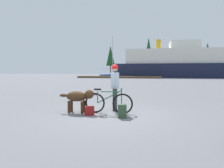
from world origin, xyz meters
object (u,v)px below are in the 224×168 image
object	(u,v)px
backpack	(122,111)
handbag_pannier	(90,111)
bicycle	(108,103)
sailboat_moored	(113,75)
dog	(79,97)
ferry_boat	(172,64)
person_cyclist	(115,83)

from	to	relation	value
backpack	handbag_pannier	world-z (taller)	backpack
bicycle	sailboat_moored	bearing A→B (deg)	101.00
dog	backpack	distance (m)	1.79
backpack	handbag_pannier	bearing A→B (deg)	173.51
bicycle	ferry_boat	size ratio (longest dim) A/B	0.07
person_cyclist	sailboat_moored	distance (m)	40.74
bicycle	sailboat_moored	xyz separation A→B (m)	(-7.86, 40.48, 0.13)
bicycle	handbag_pannier	world-z (taller)	bicycle
backpack	ferry_boat	world-z (taller)	ferry_boat
dog	backpack	xyz separation A→B (m)	(1.69, -0.46, -0.37)
backpack	bicycle	bearing A→B (deg)	137.92
person_cyclist	handbag_pannier	xyz separation A→B (m)	(-0.72, -0.94, -0.94)
dog	handbag_pannier	xyz separation A→B (m)	(0.52, -0.33, -0.43)
handbag_pannier	ferry_boat	bearing A→B (deg)	80.20
bicycle	handbag_pannier	distance (m)	0.74
sailboat_moored	handbag_pannier	bearing A→B (deg)	-79.89
person_cyclist	backpack	bearing A→B (deg)	-67.51
dog	ferry_boat	distance (m)	40.26
person_cyclist	ferry_boat	world-z (taller)	ferry_boat
backpack	ferry_boat	size ratio (longest dim) A/B	0.02
dog	ferry_boat	world-z (taller)	ferry_boat
ferry_boat	sailboat_moored	xyz separation A→B (m)	(-14.17, 1.06, -2.51)
ferry_boat	bicycle	bearing A→B (deg)	-99.08
bicycle	backpack	world-z (taller)	bicycle
bicycle	handbag_pannier	size ratio (longest dim) A/B	5.50
bicycle	dog	world-z (taller)	bicycle
dog	ferry_boat	xyz separation A→B (m)	(7.40, 39.49, 2.45)
sailboat_moored	backpack	bearing A→B (deg)	-78.35
bicycle	handbag_pannier	bearing A→B (deg)	-145.21
bicycle	dog	distance (m)	1.12
person_cyclist	backpack	size ratio (longest dim) A/B	4.07
bicycle	sailboat_moored	distance (m)	41.24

